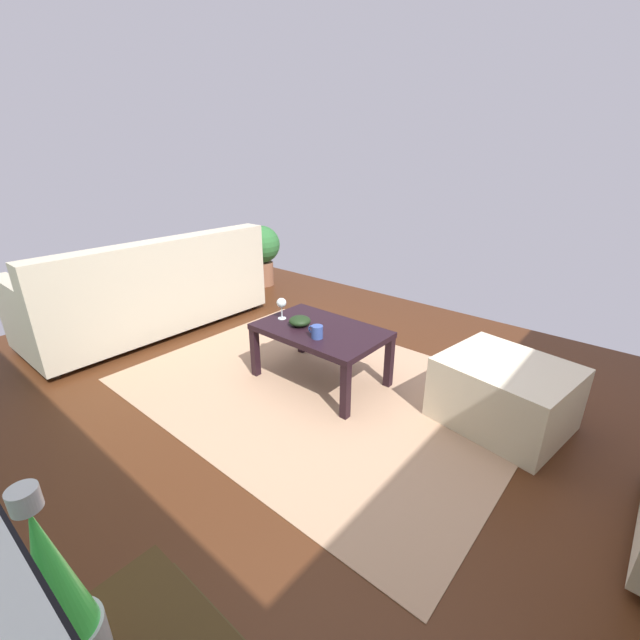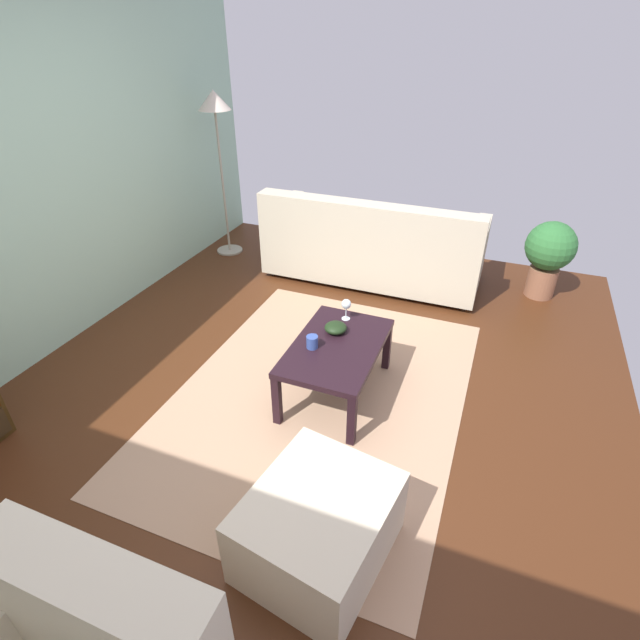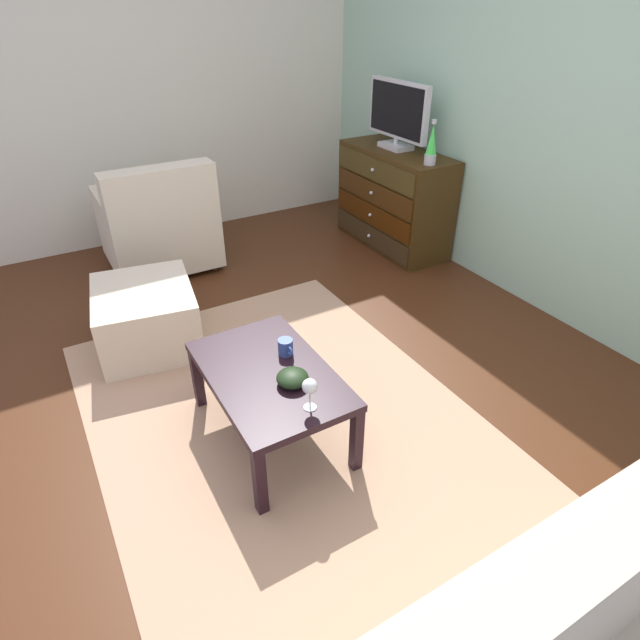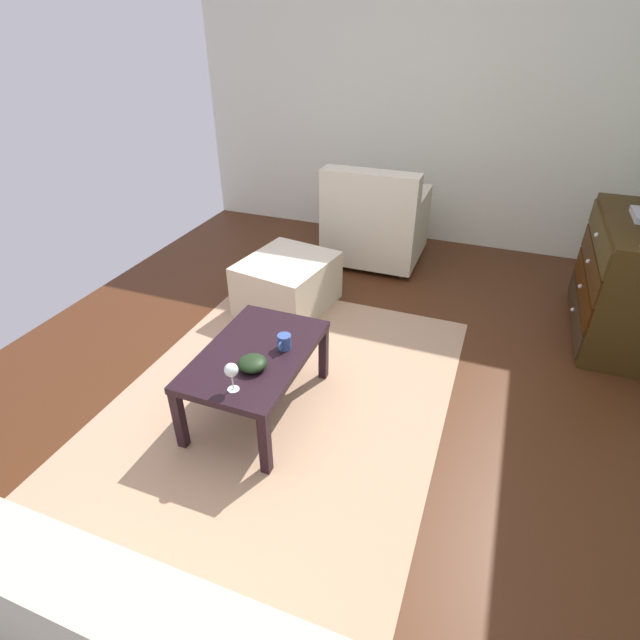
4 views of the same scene
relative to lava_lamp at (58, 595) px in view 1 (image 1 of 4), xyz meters
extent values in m
cube|color=#472412|center=(0.92, -1.66, -1.02)|extent=(5.92, 4.50, 0.05)
cube|color=tan|center=(1.12, -1.86, -0.99)|extent=(2.60, 1.90, 0.01)
cone|color=#3FD84C|center=(0.00, 0.00, 0.04)|extent=(0.08, 0.08, 0.22)
cylinder|color=#B7B7BC|center=(0.00, 0.00, 0.17)|extent=(0.04, 0.04, 0.03)
cube|color=black|center=(0.78, -1.70, -0.81)|extent=(0.05, 0.05, 0.37)
cube|color=black|center=(1.60, -1.70, -0.81)|extent=(0.05, 0.05, 0.37)
cube|color=black|center=(0.78, -2.20, -0.81)|extent=(0.05, 0.05, 0.37)
cube|color=black|center=(1.60, -2.20, -0.81)|extent=(0.05, 0.05, 0.37)
cube|color=black|center=(1.19, -1.95, -0.60)|extent=(0.88, 0.56, 0.04)
cylinder|color=silver|center=(1.52, -1.90, -0.58)|extent=(0.06, 0.06, 0.00)
cylinder|color=silver|center=(1.52, -1.90, -0.53)|extent=(0.01, 0.01, 0.09)
sphere|color=silver|center=(1.52, -1.90, -0.46)|extent=(0.07, 0.07, 0.07)
cylinder|color=#354E98|center=(1.10, -1.81, -0.54)|extent=(0.08, 0.08, 0.08)
torus|color=#354E98|center=(1.15, -1.81, -0.53)|extent=(0.05, 0.01, 0.05)
ellipsoid|color=black|center=(1.33, -1.89, -0.55)|extent=(0.15, 0.15, 0.07)
cylinder|color=#332319|center=(3.37, -2.63, -0.97)|extent=(0.05, 0.05, 0.05)
cylinder|color=#332319|center=(3.37, -0.72, -0.97)|extent=(0.05, 0.05, 0.05)
cylinder|color=#332319|center=(2.68, -2.63, -0.97)|extent=(0.05, 0.05, 0.05)
cylinder|color=#332319|center=(2.68, -0.72, -0.97)|extent=(0.05, 0.05, 0.05)
cube|color=#BFB59E|center=(3.03, -1.68, -0.74)|extent=(0.85, 2.07, 0.41)
cube|color=#BFB59E|center=(2.70, -1.68, -0.33)|extent=(0.20, 2.07, 0.40)
cube|color=#BFB59E|center=(3.03, -2.65, -0.43)|extent=(0.81, 0.12, 0.20)
cube|color=#BFB59E|center=(3.03, -0.70, -0.43)|extent=(0.81, 0.12, 0.20)
cylinder|color=#385078|center=(3.30, -1.87, -0.45)|extent=(0.16, 0.40, 0.16)
cube|color=beige|center=(0.03, -2.28, -0.79)|extent=(0.79, 0.70, 0.40)
cylinder|color=brown|center=(3.23, -3.26, -0.85)|extent=(0.26, 0.26, 0.28)
sphere|color=#2D6B33|center=(3.23, -3.26, -0.49)|extent=(0.44, 0.44, 0.44)
camera|label=1|loc=(-0.52, 0.06, 0.56)|focal=23.45mm
camera|label=2|loc=(-1.27, -2.80, 1.24)|focal=27.04mm
camera|label=3|loc=(3.03, -2.72, 0.98)|focal=29.01mm
camera|label=4|loc=(3.12, -0.83, 1.00)|focal=27.69mm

